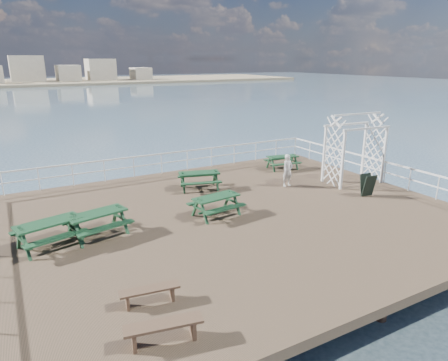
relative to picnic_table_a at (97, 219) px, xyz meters
The scene contains 13 objects.
ground 4.72m from the picnic_table_a, ahead, with size 18.00×14.00×0.30m, color brown.
sea_backdrop 134.59m from the picnic_table_a, 82.67° to the left, with size 300.00×300.00×9.20m.
railing 4.97m from the picnic_table_a, 23.59° to the left, with size 17.77×13.76×1.10m.
picnic_table_a is the anchor object (origin of this frame).
picnic_table_b 6.01m from the picnic_table_a, 29.48° to the left, with size 2.18×1.93×0.90m.
picnic_table_c 11.44m from the picnic_table_a, 20.15° to the left, with size 1.87×1.61×0.82m.
picnic_table_d 1.53m from the picnic_table_a, behind, with size 2.30×2.02×0.96m.
picnic_table_e 4.39m from the picnic_table_a, ahead, with size 1.98×1.68×0.88m.
flat_bench_near 4.68m from the picnic_table_a, 87.02° to the right, with size 1.50×0.55×0.42m.
flat_bench_far 6.17m from the picnic_table_a, 89.66° to the right, with size 1.72×0.70×0.48m.
trellis_arbor 12.26m from the picnic_table_a, ahead, with size 2.82×1.67×3.36m.
sandwich_board 11.36m from the picnic_table_a, ahead, with size 0.64×0.50×0.99m.
person 9.17m from the picnic_table_a, ahead, with size 0.56×0.37×1.53m, color silver.
Camera 1 is at (-6.92, -12.44, 5.79)m, focal length 32.00 mm.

